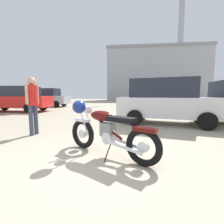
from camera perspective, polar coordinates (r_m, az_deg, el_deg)
The scene contains 7 objects.
ground_plane at distance 2.83m, azimuth -10.03°, elevation -18.04°, with size 80.00×80.00×0.00m, color tan.
vintage_motorcycle at distance 2.95m, azimuth -2.43°, elevation -6.79°, with size 1.91×1.03×1.07m.
bystander at distance 4.98m, azimuth -27.32°, elevation 4.00°, with size 0.30×0.46×1.66m.
red_hatchback_near at distance 12.74m, azimuth -32.55°, elevation 4.37°, with size 4.88×2.40×1.74m.
silver_sedan_mid at distance 16.53m, azimuth -22.70°, elevation 5.02°, with size 3.99×2.00×1.78m.
pale_sedan_back at distance 6.59m, azimuth 19.52°, elevation 3.86°, with size 4.11×2.29×1.78m.
industrial_building at distance 35.09m, azimuth 15.67°, elevation 13.05°, with size 20.37×9.89×23.35m.
Camera 1 is at (0.92, -2.41, 1.16)m, focal length 24.75 mm.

